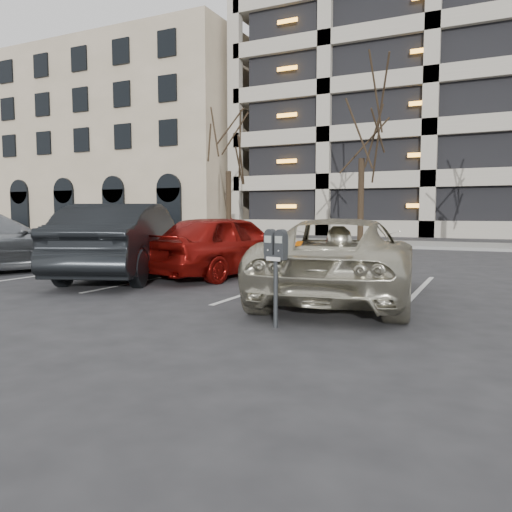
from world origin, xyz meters
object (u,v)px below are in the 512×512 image
object	(u,v)px
tree_a	(228,128)
tree_b	(363,105)
car_red	(226,245)
suv_silver	(342,259)
parking_meter	(276,254)
car_dark	(126,241)

from	to	relation	value
tree_a	tree_b	distance (m)	7.02
car_red	suv_silver	bearing A→B (deg)	163.13
parking_meter	tree_b	bearing A→B (deg)	113.42
car_dark	tree_a	bearing A→B (deg)	-91.40
tree_b	parking_meter	bearing A→B (deg)	-79.68
parking_meter	suv_silver	bearing A→B (deg)	99.41
parking_meter	suv_silver	size ratio (longest dim) A/B	0.24
parking_meter	suv_silver	world-z (taller)	suv_silver
tree_b	car_red	xyz separation A→B (m)	(-0.02, -12.87, -5.66)
tree_b	car_red	world-z (taller)	tree_b
tree_b	parking_meter	world-z (taller)	tree_b
parking_meter	car_dark	xyz separation A→B (m)	(-5.10, 3.15, -0.12)
car_red	tree_a	bearing A→B (deg)	-49.22
car_dark	suv_silver	bearing A→B (deg)	152.22
parking_meter	tree_a	bearing A→B (deg)	133.54
car_red	car_dark	size ratio (longest dim) A/B	0.84
car_dark	tree_b	bearing A→B (deg)	-118.97
parking_meter	car_red	bearing A→B (deg)	138.86
tree_b	car_dark	bearing A→B (deg)	-97.89
tree_b	car_dark	world-z (taller)	tree_b
tree_a	car_red	xyz separation A→B (m)	(6.98, -12.87, -5.12)
parking_meter	car_red	xyz separation A→B (m)	(-3.16, 4.39, -0.23)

